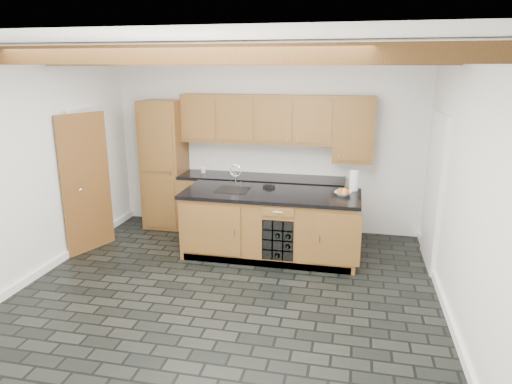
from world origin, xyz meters
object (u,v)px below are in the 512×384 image
(kitchen_scale, at_px, (269,186))
(paper_towel, at_px, (354,181))
(fruit_bowl, at_px, (343,193))
(island, at_px, (271,224))

(kitchen_scale, xyz_separation_m, paper_towel, (1.19, 0.12, 0.12))
(fruit_bowl, distance_m, paper_towel, 0.35)
(fruit_bowl, bearing_deg, paper_towel, 65.53)
(kitchen_scale, relative_size, fruit_bowl, 0.76)
(paper_towel, bearing_deg, fruit_bowl, -114.47)
(kitchen_scale, bearing_deg, island, -61.13)
(fruit_bowl, relative_size, paper_towel, 0.79)
(island, relative_size, kitchen_scale, 14.76)
(island, xyz_separation_m, paper_towel, (1.11, 0.37, 0.61))
(island, distance_m, kitchen_scale, 0.55)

